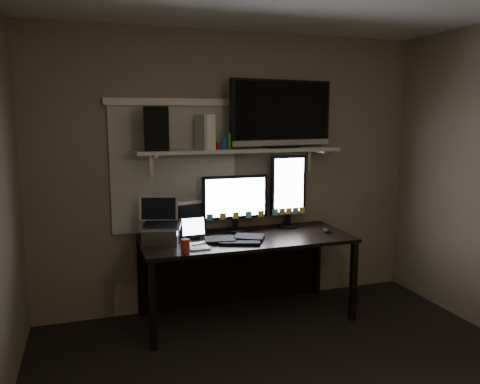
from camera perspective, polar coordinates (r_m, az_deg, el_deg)
name	(u,v)px	position (r m, az deg, el deg)	size (l,w,h in m)	color
back_wall	(234,172)	(4.30, -0.78, 2.42)	(3.60, 3.60, 0.00)	#6C604D
window_blinds	(174,169)	(4.15, -8.00, 2.78)	(1.10, 0.02, 1.10)	beige
desk	(242,253)	(4.20, 0.27, -7.44)	(1.80, 0.75, 0.73)	black
wall_shelf	(240,150)	(4.11, -0.06, 5.13)	(1.80, 0.35, 0.03)	beige
monitor_landscape	(235,203)	(4.17, -0.60, -1.37)	(0.60, 0.06, 0.52)	black
monitor_portrait	(288,191)	(4.36, 5.90, 0.15)	(0.34, 0.06, 0.69)	black
keyboard	(235,239)	(3.93, -0.64, -5.73)	(0.51, 0.20, 0.03)	black
mouse	(327,230)	(4.27, 10.50, -4.62)	(0.06, 0.10, 0.04)	black
notepad	(198,246)	(3.75, -5.13, -6.61)	(0.15, 0.22, 0.01)	white
tablet	(193,228)	(3.98, -5.76, -4.34)	(0.23, 0.09, 0.20)	black
file_sorter	(189,218)	(4.11, -6.19, -3.22)	(0.23, 0.11, 0.29)	black
laptop	(161,221)	(3.88, -9.65, -3.51)	(0.32, 0.26, 0.37)	#BCBCC1
cup	(185,246)	(3.61, -6.67, -6.53)	(0.07, 0.07, 0.10)	#9C2E1C
sticky_notes	(216,244)	(3.84, -2.99, -6.30)	(0.31, 0.22, 0.00)	gold
tv	(281,114)	(4.23, 5.06, 9.45)	(0.99, 0.18, 0.60)	black
game_console	(205,132)	(4.01, -4.32, 7.31)	(0.08, 0.25, 0.29)	silver
speaker	(157,129)	(3.94, -10.10, 7.62)	(0.19, 0.24, 0.36)	black
bottles	(224,141)	(4.00, -1.98, 6.22)	(0.22, 0.05, 0.14)	#A50F0C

